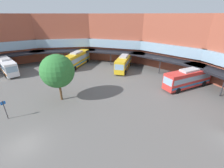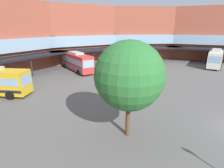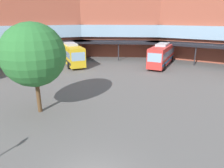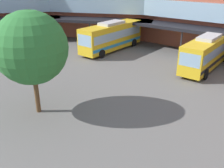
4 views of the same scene
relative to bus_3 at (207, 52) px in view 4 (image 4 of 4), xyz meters
The scene contains 4 objects.
station_building 9.38m from the bus_3, 76.12° to the right, with size 81.22×50.77×13.46m.
bus_3 is the anchor object (origin of this frame).
bus_5 13.08m from the bus_3, 162.82° to the right, with size 5.00×11.13×3.99m.
plaza_tree 19.71m from the bus_3, 96.33° to the right, with size 5.32×5.32×7.80m.
Camera 4 is at (13.55, 2.58, 10.03)m, focal length 41.55 mm.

